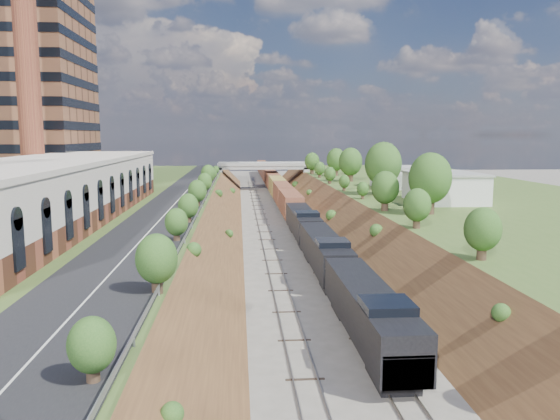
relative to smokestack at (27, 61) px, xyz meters
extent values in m
cube|color=#445E27|center=(3.00, 4.00, -22.50)|extent=(44.00, 180.00, 5.00)
cube|color=#445E27|center=(69.00, 4.00, -22.50)|extent=(44.00, 180.00, 5.00)
cube|color=brown|center=(25.00, 4.00, -25.00)|extent=(10.00, 180.00, 10.00)
cube|color=brown|center=(47.00, 4.00, -25.00)|extent=(10.00, 180.00, 10.00)
cube|color=gray|center=(33.40, 4.00, -24.91)|extent=(1.58, 180.00, 0.18)
cube|color=gray|center=(38.60, 4.00, -24.91)|extent=(1.58, 180.00, 0.18)
cube|color=black|center=(20.50, 4.00, -19.95)|extent=(8.00, 180.00, 0.10)
cube|color=#99999E|center=(24.60, 4.00, -19.45)|extent=(0.06, 171.00, 0.30)
cube|color=brown|center=(8.00, -18.00, -18.90)|extent=(14.00, 62.00, 2.20)
cube|color=beige|center=(8.00, -18.00, -15.65)|extent=(14.00, 62.00, 4.30)
cube|color=beige|center=(8.00, -18.00, -13.25)|extent=(14.30, 62.30, 0.50)
cube|color=brown|center=(-8.00, 16.00, 2.00)|extent=(22.00, 22.00, 44.00)
cylinder|color=brown|center=(0.00, 0.00, 0.00)|extent=(3.20, 3.20, 40.00)
cube|color=gray|center=(24.50, 66.00, -21.90)|extent=(1.50, 8.00, 6.20)
cube|color=gray|center=(47.50, 66.00, -21.90)|extent=(1.50, 8.00, 6.20)
cube|color=gray|center=(36.00, 66.00, -18.80)|extent=(24.00, 8.00, 1.00)
cube|color=gray|center=(36.00, 62.00, -18.00)|extent=(24.00, 0.30, 0.80)
cube|color=gray|center=(36.00, 70.00, -18.00)|extent=(24.00, 0.30, 0.80)
cube|color=silver|center=(59.50, -4.00, -18.00)|extent=(9.00, 12.00, 4.00)
cube|color=silver|center=(59.00, 18.00, -18.20)|extent=(8.00, 10.00, 3.60)
cylinder|color=#473323|center=(53.00, -16.00, -18.69)|extent=(1.30, 1.30, 2.62)
ellipsoid|color=#26501C|center=(53.00, -16.00, -15.54)|extent=(5.25, 5.25, 6.30)
cylinder|color=#473323|center=(24.20, -36.00, -19.39)|extent=(0.66, 0.66, 1.22)
ellipsoid|color=#26501C|center=(24.20, -36.00, -17.92)|extent=(2.45, 2.45, 2.94)
cube|color=black|center=(38.60, -50.79, -24.55)|extent=(2.40, 4.00, 0.90)
cube|color=black|center=(38.60, -44.37, -22.55)|extent=(3.14, 18.86, 3.10)
cube|color=black|center=(38.60, -52.29, -23.20)|extent=(2.89, 3.00, 1.80)
cube|color=silver|center=(38.60, -52.29, -22.20)|extent=(2.89, 3.00, 0.15)
cube|color=black|center=(38.60, -49.29, -20.90)|extent=(3.08, 3.10, 0.90)
cube|color=black|center=(38.60, -24.51, -22.55)|extent=(3.14, 18.86, 3.10)
cube|color=black|center=(38.60, -4.66, -22.55)|extent=(3.14, 18.86, 3.10)
cube|color=brown|center=(38.60, 72.62, -22.21)|extent=(3.14, 133.70, 3.77)
camera|label=1|loc=(29.50, -81.26, -10.30)|focal=35.00mm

